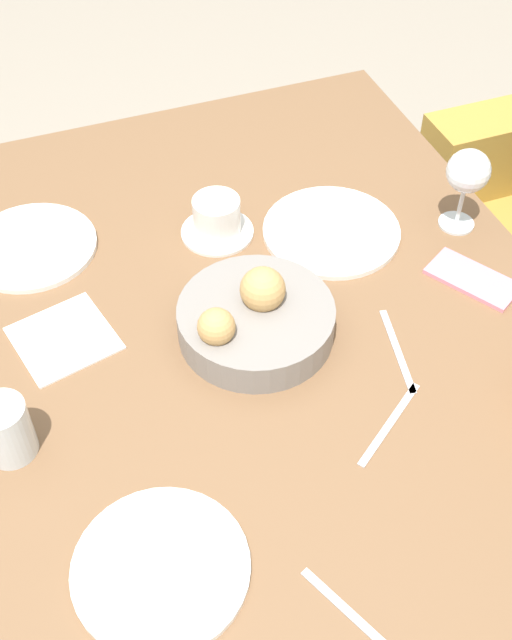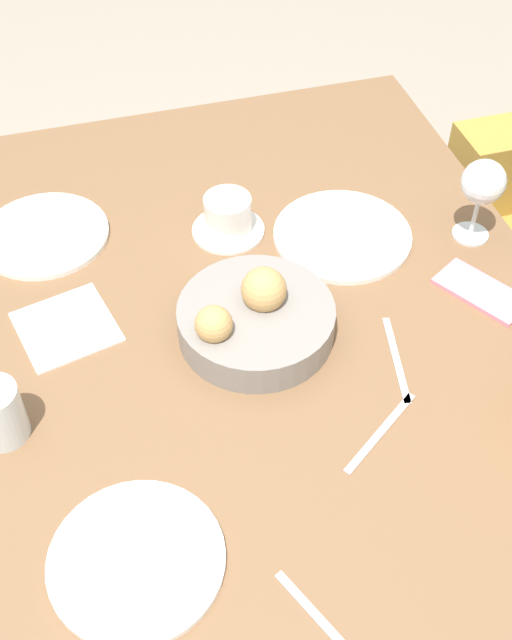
# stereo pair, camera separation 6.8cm
# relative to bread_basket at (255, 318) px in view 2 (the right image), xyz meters

# --- Properties ---
(ground_plane) EXTENTS (10.00, 10.00, 0.00)m
(ground_plane) POSITION_rel_bread_basket_xyz_m (-0.02, -0.04, -0.80)
(ground_plane) COLOR gray
(dining_table) EXTENTS (1.29, 1.10, 0.77)m
(dining_table) POSITION_rel_bread_basket_xyz_m (-0.02, -0.04, -0.13)
(dining_table) COLOR brown
(dining_table) RESTS_ON ground_plane
(bread_basket) EXTENTS (0.25, 0.25, 0.11)m
(bread_basket) POSITION_rel_bread_basket_xyz_m (0.00, 0.00, 0.00)
(bread_basket) COLOR gray
(bread_basket) RESTS_ON dining_table
(plate_near_left) EXTENTS (0.23, 0.23, 0.01)m
(plate_near_left) POSITION_rel_bread_basket_xyz_m (-0.32, -0.30, -0.03)
(plate_near_left) COLOR white
(plate_near_left) RESTS_ON dining_table
(plate_near_right) EXTENTS (0.22, 0.22, 0.01)m
(plate_near_right) POSITION_rel_bread_basket_xyz_m (0.33, -0.25, -0.03)
(plate_near_right) COLOR white
(plate_near_right) RESTS_ON dining_table
(plate_far_center) EXTENTS (0.24, 0.24, 0.01)m
(plate_far_center) POSITION_rel_bread_basket_xyz_m (-0.18, 0.21, -0.03)
(plate_far_center) COLOR white
(plate_far_center) RESTS_ON dining_table
(wine_glass) EXTENTS (0.08, 0.08, 0.16)m
(wine_glass) POSITION_rel_bread_basket_xyz_m (-0.12, 0.43, 0.08)
(wine_glass) COLOR silver
(wine_glass) RESTS_ON dining_table
(coffee_cup) EXTENTS (0.13, 0.13, 0.07)m
(coffee_cup) POSITION_rel_bread_basket_xyz_m (-0.25, 0.02, -0.00)
(coffee_cup) COLOR white
(coffee_cup) RESTS_ON dining_table
(fork_silver) EXTENTS (0.11, 0.15, 0.00)m
(fork_silver) POSITION_rel_bread_basket_xyz_m (0.23, 0.12, -0.03)
(fork_silver) COLOR #B7B7BC
(fork_silver) RESTS_ON dining_table
(knife_silver) EXTENTS (0.17, 0.04, 0.00)m
(knife_silver) POSITION_rel_bread_basket_xyz_m (0.11, 0.19, -0.03)
(knife_silver) COLOR #B7B7BC
(knife_silver) RESTS_ON dining_table
(spoon_coffee) EXTENTS (0.12, 0.06, 0.00)m
(spoon_coffee) POSITION_rel_bread_basket_xyz_m (0.45, -0.06, -0.03)
(spoon_coffee) COLOR #B7B7BC
(spoon_coffee) RESTS_ON dining_table
(napkin) EXTENTS (0.17, 0.17, 0.00)m
(napkin) POSITION_rel_bread_basket_xyz_m (-0.09, -0.28, -0.03)
(napkin) COLOR white
(napkin) RESTS_ON dining_table
(cell_phone) EXTENTS (0.17, 0.14, 0.01)m
(cell_phone) POSITION_rel_bread_basket_xyz_m (0.02, 0.38, -0.03)
(cell_phone) COLOR pink
(cell_phone) RESTS_ON dining_table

